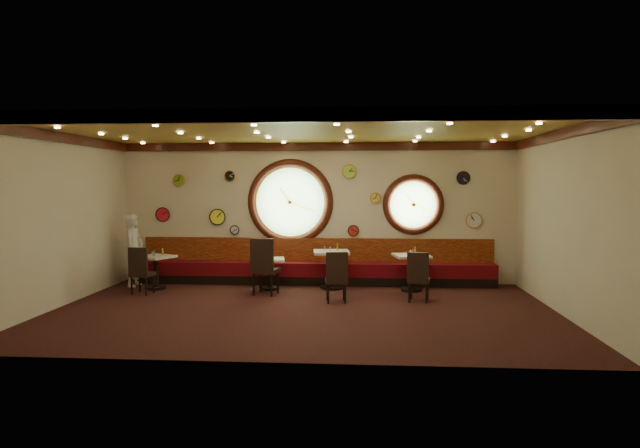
{
  "coord_description": "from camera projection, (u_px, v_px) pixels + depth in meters",
  "views": [
    {
      "loc": [
        1.04,
        -10.02,
        2.26
      ],
      "look_at": [
        0.24,
        0.8,
        1.5
      ],
      "focal_mm": 32.0,
      "sensor_mm": 36.0,
      "label": 1
    }
  ],
  "objects": [
    {
      "name": "floor",
      "position": [
        303.0,
        311.0,
        10.2
      ],
      "size": [
        9.0,
        6.0,
        0.0
      ],
      "primitive_type": "cube",
      "color": "black",
      "rests_on": "ground"
    },
    {
      "name": "ceiling",
      "position": [
        303.0,
        130.0,
        9.98
      ],
      "size": [
        9.0,
        6.0,
        0.02
      ],
      "primitive_type": "cube",
      "color": "#B09231",
      "rests_on": "wall_back"
    },
    {
      "name": "wall_back",
      "position": [
        316.0,
        213.0,
        13.07
      ],
      "size": [
        9.0,
        0.02,
        3.2
      ],
      "primitive_type": "cube",
      "color": "beige",
      "rests_on": "floor"
    },
    {
      "name": "wall_front",
      "position": [
        278.0,
        237.0,
        7.1
      ],
      "size": [
        9.0,
        0.02,
        3.2
      ],
      "primitive_type": "cube",
      "color": "beige",
      "rests_on": "floor"
    },
    {
      "name": "wall_left",
      "position": [
        58.0,
        220.0,
        10.42
      ],
      "size": [
        0.02,
        6.0,
        3.2
      ],
      "primitive_type": "cube",
      "color": "beige",
      "rests_on": "floor"
    },
    {
      "name": "wall_right",
      "position": [
        564.0,
        223.0,
        9.76
      ],
      "size": [
        0.02,
        6.0,
        3.2
      ],
      "primitive_type": "cube",
      "color": "beige",
      "rests_on": "floor"
    },
    {
      "name": "molding_back",
      "position": [
        316.0,
        147.0,
        12.92
      ],
      "size": [
        9.0,
        0.1,
        0.18
      ],
      "primitive_type": "cube",
      "color": "#361209",
      "rests_on": "wall_back"
    },
    {
      "name": "molding_front",
      "position": [
        278.0,
        115.0,
        7.05
      ],
      "size": [
        9.0,
        0.1,
        0.18
      ],
      "primitive_type": "cube",
      "color": "#361209",
      "rests_on": "wall_back"
    },
    {
      "name": "molding_left",
      "position": [
        58.0,
        137.0,
        10.31
      ],
      "size": [
        0.1,
        6.0,
        0.18
      ],
      "primitive_type": "cube",
      "color": "#361209",
      "rests_on": "wall_back"
    },
    {
      "name": "molding_right",
      "position": [
        564.0,
        134.0,
        9.66
      ],
      "size": [
        0.1,
        6.0,
        0.18
      ],
      "primitive_type": "cube",
      "color": "#361209",
      "rests_on": "wall_back"
    },
    {
      "name": "banquette_base",
      "position": [
        315.0,
        280.0,
        12.9
      ],
      "size": [
        8.0,
        0.55,
        0.2
      ],
      "primitive_type": "cube",
      "color": "black",
      "rests_on": "floor"
    },
    {
      "name": "banquette_seat",
      "position": [
        315.0,
        269.0,
        12.88
      ],
      "size": [
        8.0,
        0.55,
        0.3
      ],
      "primitive_type": "cube",
      "color": "#54070F",
      "rests_on": "banquette_base"
    },
    {
      "name": "banquette_back",
      "position": [
        316.0,
        250.0,
        13.07
      ],
      "size": [
        8.0,
        0.1,
        0.55
      ],
      "primitive_type": "cube",
      "color": "#610709",
      "rests_on": "wall_back"
    },
    {
      "name": "porthole_left_glass",
      "position": [
        290.0,
        202.0,
        13.09
      ],
      "size": [
        1.66,
        0.02,
        1.66
      ],
      "primitive_type": "cylinder",
      "rotation": [
        1.57,
        0.0,
        0.0
      ],
      "color": "#92C978",
      "rests_on": "wall_back"
    },
    {
      "name": "porthole_left_frame",
      "position": [
        290.0,
        202.0,
        13.08
      ],
      "size": [
        1.98,
        0.18,
        1.98
      ],
      "primitive_type": "torus",
      "rotation": [
        1.57,
        0.0,
        0.0
      ],
      "color": "#361209",
      "rests_on": "wall_back"
    },
    {
      "name": "porthole_left_ring",
      "position": [
        290.0,
        202.0,
        13.05
      ],
      "size": [
        1.61,
        0.03,
        1.61
      ],
      "primitive_type": "torus",
      "rotation": [
        1.57,
        0.0,
        0.0
      ],
      "color": "gold",
      "rests_on": "wall_back"
    },
    {
      "name": "porthole_right_glass",
      "position": [
        413.0,
        204.0,
        12.89
      ],
      "size": [
        1.1,
        0.02,
        1.1
      ],
      "primitive_type": "cylinder",
      "rotation": [
        1.57,
        0.0,
        0.0
      ],
      "color": "#92C978",
      "rests_on": "wall_back"
    },
    {
      "name": "porthole_right_frame",
      "position": [
        413.0,
        205.0,
        12.88
      ],
      "size": [
        1.38,
        0.18,
        1.38
      ],
      "primitive_type": "torus",
      "rotation": [
        1.57,
        0.0,
        0.0
      ],
      "color": "#361209",
      "rests_on": "wall_back"
    },
    {
      "name": "porthole_right_ring",
      "position": [
        413.0,
        205.0,
        12.85
      ],
      "size": [
        1.09,
        0.03,
        1.09
      ],
      "primitive_type": "torus",
      "rotation": [
        1.57,
        0.0,
        0.0
      ],
      "color": "gold",
      "rests_on": "wall_back"
    },
    {
      "name": "wall_clock_0",
      "position": [
        353.0,
        231.0,
        13.0
      ],
      "size": [
        0.24,
        0.03,
        0.24
      ],
      "primitive_type": "cylinder",
      "rotation": [
        1.57,
        0.0,
        0.0
      ],
      "color": "red",
      "rests_on": "wall_back"
    },
    {
      "name": "wall_clock_1",
      "position": [
        218.0,
        217.0,
        13.21
      ],
      "size": [
        0.36,
        0.03,
        0.36
      ],
      "primitive_type": "cylinder",
      "rotation": [
        1.57,
        0.0,
        0.0
      ],
      "color": "#FDFE38",
      "rests_on": "wall_back"
    },
    {
      "name": "wall_clock_2",
      "position": [
        474.0,
        220.0,
        12.78
      ],
      "size": [
        0.34,
        0.03,
        0.34
      ],
      "primitive_type": "cylinder",
      "rotation": [
        1.57,
        0.0,
        0.0
      ],
      "color": "silver",
      "rests_on": "wall_back"
    },
    {
      "name": "wall_clock_3",
      "position": [
        163.0,
        215.0,
        13.3
      ],
      "size": [
        0.32,
        0.03,
        0.32
      ],
      "primitive_type": "cylinder",
      "rotation": [
        1.57,
        0.0,
        0.0
      ],
      "color": "red",
      "rests_on": "wall_back"
    },
    {
      "name": "wall_clock_4",
      "position": [
        179.0,
        180.0,
        13.21
      ],
      "size": [
        0.26,
        0.03,
        0.26
      ],
      "primitive_type": "cylinder",
      "rotation": [
        1.57,
        0.0,
        0.0
      ],
      "color": "#78A821",
      "rests_on": "wall_back"
    },
    {
      "name": "wall_clock_5",
      "position": [
        376.0,
        198.0,
        12.91
      ],
      "size": [
        0.22,
        0.03,
        0.22
      ],
      "primitive_type": "cylinder",
      "rotation": [
        1.57,
        0.0,
        0.0
      ],
      "color": "#F3CF51",
      "rests_on": "wall_back"
    },
    {
      "name": "wall_clock_6",
      "position": [
        235.0,
        230.0,
        13.2
      ],
      "size": [
        0.2,
        0.03,
        0.2
      ],
      "primitive_type": "cylinder",
      "rotation": [
        1.57,
        0.0,
        0.0
      ],
      "color": "white",
      "rests_on": "wall_back"
    },
    {
      "name": "wall_clock_7",
      "position": [
        230.0,
        176.0,
        13.12
      ],
      "size": [
        0.24,
        0.03,
        0.24
      ],
      "primitive_type": "cylinder",
      "rotation": [
        1.57,
        0.0,
        0.0
      ],
      "color": "black",
      "rests_on": "wall_back"
    },
    {
      "name": "wall_clock_8",
      "position": [
        463.0,
        178.0,
        12.73
      ],
      "size": [
        0.28,
        0.03,
        0.28
      ],
      "primitive_type": "cylinder",
      "rotation": [
        1.57,
        0.0,
        0.0
      ],
      "color": "black",
      "rests_on": "wall_back"
    },
    {
      "name": "wall_clock_9",
      "position": [
        349.0,
        171.0,
        12.91
      ],
      "size": [
        0.3,
        0.03,
        0.3
      ],
      "primitive_type": "cylinder",
      "rotation": [
        1.57,
        0.0,
        0.0
      ],
      "color": "#A3DF45",
      "rests_on": "wall_back"
    },
    {
      "name": "table_a",
      "position": [
        156.0,
        268.0,
        12.26
      ],
      "size": [
        0.87,
        0.87,
        0.72
      ],
      "color": "black",
      "rests_on": "floor"
    },
    {
      "name": "table_b",
      "position": [
        270.0,
        270.0,
        12.21
      ],
      "size": [
        0.7,
        0.7,
        0.67
      ],
      "color": "black",
      "rests_on": "floor"
    },
    {
      "name": "table_c",
      "position": [
        331.0,
        265.0,
        12.28
      ],
      "size": [
        0.83,
        0.83,
        0.83
      ],
      "color": "black",
      "rests_on": "floor"
    },
    {
      "name": "table_d",
      "position": [
        411.0,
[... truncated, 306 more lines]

